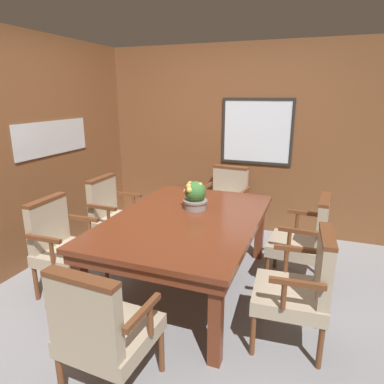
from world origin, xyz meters
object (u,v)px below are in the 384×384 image
(chair_head_near, at_px, (103,329))
(chair_left_far, at_px, (114,214))
(chair_right_far, at_px, (305,238))
(chair_right_near, at_px, (301,286))
(dining_table, at_px, (186,226))
(chair_left_near, at_px, (62,244))
(chair_head_far, at_px, (226,200))
(potted_plant, at_px, (195,196))

(chair_head_near, xyz_separation_m, chair_left_far, (-1.06, 1.76, 0.00))
(chair_right_far, bearing_deg, chair_right_near, 4.52)
(dining_table, relative_size, chair_right_near, 2.13)
(chair_head_near, height_order, chair_left_near, same)
(chair_left_far, height_order, chair_left_near, same)
(chair_head_far, relative_size, potted_plant, 3.24)
(chair_right_far, distance_m, chair_left_near, 2.30)
(chair_head_near, relative_size, chair_left_near, 1.00)
(dining_table, relative_size, chair_left_near, 2.13)
(dining_table, xyz_separation_m, chair_right_far, (1.05, 0.46, -0.15))
(chair_left_far, distance_m, chair_left_near, 0.88)
(chair_right_far, xyz_separation_m, chair_left_far, (-2.12, -0.05, 0.00))
(chair_left_near, height_order, chair_head_far, same)
(chair_head_far, relative_size, chair_right_near, 1.00)
(chair_left_far, distance_m, chair_right_near, 2.30)
(chair_right_far, xyz_separation_m, potted_plant, (-1.05, -0.21, 0.37))
(dining_table, xyz_separation_m, chair_left_far, (-1.07, 0.41, -0.15))
(chair_left_far, xyz_separation_m, chair_left_near, (0.01, -0.88, 0.00))
(chair_head_near, xyz_separation_m, chair_right_near, (1.07, 0.90, 0.00))
(chair_head_near, bearing_deg, chair_head_far, -87.60)
(chair_head_near, height_order, chair_head_far, same)
(dining_table, height_order, chair_right_near, chair_right_near)
(chair_left_near, bearing_deg, chair_right_near, -90.13)
(potted_plant, bearing_deg, chair_right_far, 11.44)
(chair_right_near, bearing_deg, potted_plant, -126.68)
(chair_head_near, height_order, chair_right_far, same)
(chair_head_near, bearing_deg, potted_plant, -87.28)
(chair_right_far, height_order, chair_right_near, same)
(chair_left_near, xyz_separation_m, chair_head_far, (1.07, 1.85, 0.00))
(chair_left_far, xyz_separation_m, potted_plant, (1.07, -0.17, 0.37))
(chair_left_far, bearing_deg, chair_right_near, -111.00)
(chair_head_near, relative_size, chair_head_far, 1.00)
(chair_left_far, bearing_deg, chair_head_near, -148.11)
(chair_left_near, bearing_deg, chair_head_near, -130.83)
(chair_head_near, relative_size, chair_right_far, 1.00)
(chair_left_near, relative_size, chair_head_far, 1.00)
(potted_plant, bearing_deg, chair_right_near, -32.74)
(chair_left_far, distance_m, chair_head_far, 1.46)
(chair_right_far, xyz_separation_m, chair_left_near, (-2.11, -0.92, 0.00))
(chair_left_far, bearing_deg, chair_left_near, -178.40)
(chair_right_far, relative_size, chair_right_near, 1.00)
(chair_head_near, distance_m, chair_left_far, 2.05)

